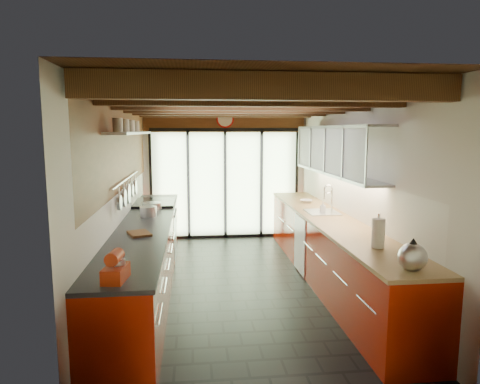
{
  "coord_description": "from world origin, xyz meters",
  "views": [
    {
      "loc": [
        -0.63,
        -5.68,
        2.13
      ],
      "look_at": [
        0.04,
        0.4,
        1.25
      ],
      "focal_mm": 32.0,
      "sensor_mm": 36.0,
      "label": 1
    }
  ],
  "objects_px": {
    "stand_mixer": "(116,268)",
    "bowl": "(306,201)",
    "paper_towel": "(378,234)",
    "soap_bottle": "(323,207)",
    "kettle": "(413,255)"
  },
  "relations": [
    {
      "from": "soap_bottle",
      "to": "bowl",
      "type": "xyz_separation_m",
      "value": [
        0.0,
        0.93,
        -0.06
      ]
    },
    {
      "from": "stand_mixer",
      "to": "soap_bottle",
      "type": "xyz_separation_m",
      "value": [
        2.54,
        2.6,
        -0.02
      ]
    },
    {
      "from": "stand_mixer",
      "to": "paper_towel",
      "type": "bearing_deg",
      "value": 15.35
    },
    {
      "from": "stand_mixer",
      "to": "soap_bottle",
      "type": "bearing_deg",
      "value": 45.67
    },
    {
      "from": "paper_towel",
      "to": "soap_bottle",
      "type": "height_order",
      "value": "paper_towel"
    },
    {
      "from": "stand_mixer",
      "to": "bowl",
      "type": "height_order",
      "value": "stand_mixer"
    },
    {
      "from": "paper_towel",
      "to": "bowl",
      "type": "relative_size",
      "value": 1.76
    },
    {
      "from": "stand_mixer",
      "to": "bowl",
      "type": "distance_m",
      "value": 4.35
    },
    {
      "from": "soap_bottle",
      "to": "bowl",
      "type": "distance_m",
      "value": 0.94
    },
    {
      "from": "bowl",
      "to": "paper_towel",
      "type": "bearing_deg",
      "value": -90.0
    },
    {
      "from": "paper_towel",
      "to": "bowl",
      "type": "height_order",
      "value": "paper_towel"
    },
    {
      "from": "soap_bottle",
      "to": "kettle",
      "type": "bearing_deg",
      "value": -90.0
    },
    {
      "from": "stand_mixer",
      "to": "kettle",
      "type": "height_order",
      "value": "kettle"
    },
    {
      "from": "kettle",
      "to": "soap_bottle",
      "type": "distance_m",
      "value": 2.61
    },
    {
      "from": "paper_towel",
      "to": "bowl",
      "type": "bearing_deg",
      "value": 90.0
    }
  ]
}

